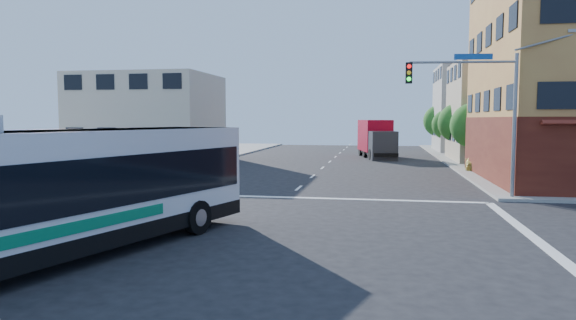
# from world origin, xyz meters

# --- Properties ---
(ground) EXTENTS (120.00, 120.00, 0.00)m
(ground) POSITION_xyz_m (0.00, 0.00, 0.00)
(ground) COLOR black
(ground) RESTS_ON ground
(sidewalk_nw) EXTENTS (50.00, 50.00, 0.15)m
(sidewalk_nw) POSITION_xyz_m (-35.00, 35.00, 0.07)
(sidewalk_nw) COLOR gray
(sidewalk_nw) RESTS_ON ground
(building_east_near) EXTENTS (12.06, 10.06, 9.00)m
(building_east_near) POSITION_xyz_m (16.98, 33.98, 4.51)
(building_east_near) COLOR tan
(building_east_near) RESTS_ON ground
(building_east_far) EXTENTS (12.06, 10.06, 10.00)m
(building_east_far) POSITION_xyz_m (16.98, 47.98, 5.01)
(building_east_far) COLOR #9B9B96
(building_east_far) RESTS_ON ground
(building_west) EXTENTS (12.06, 10.06, 8.00)m
(building_west) POSITION_xyz_m (-17.02, 29.98, 4.01)
(building_west) COLOR beige
(building_west) RESTS_ON ground
(signal_mast_ne) EXTENTS (7.91, 1.13, 8.07)m
(signal_mast_ne) POSITION_xyz_m (9.08, 10.62, 4.98)
(signal_mast_ne) COLOR gray
(signal_mast_ne) RESTS_ON ground
(street_tree_a) EXTENTS (3.60, 3.60, 5.53)m
(street_tree_a) POSITION_xyz_m (11.90, 27.92, 3.59)
(street_tree_a) COLOR #341F13
(street_tree_a) RESTS_ON ground
(street_tree_b) EXTENTS (3.80, 3.80, 5.79)m
(street_tree_b) POSITION_xyz_m (11.90, 35.92, 3.75)
(street_tree_b) COLOR #341F13
(street_tree_b) RESTS_ON ground
(street_tree_c) EXTENTS (3.40, 3.40, 5.29)m
(street_tree_c) POSITION_xyz_m (11.90, 43.92, 3.46)
(street_tree_c) COLOR #341F13
(street_tree_c) RESTS_ON ground
(street_tree_d) EXTENTS (4.00, 4.00, 6.03)m
(street_tree_d) POSITION_xyz_m (11.90, 51.92, 3.88)
(street_tree_d) COLOR #341F13
(street_tree_d) RESTS_ON ground
(transit_bus) EXTENTS (6.96, 13.68, 3.99)m
(transit_bus) POSITION_xyz_m (-4.19, -2.71, 1.95)
(transit_bus) COLOR black
(transit_bus) RESTS_ON ground
(box_truck) EXTENTS (4.09, 8.69, 3.77)m
(box_truck) POSITION_xyz_m (4.12, 36.67, 1.83)
(box_truck) COLOR #28292D
(box_truck) RESTS_ON ground
(parked_car) EXTENTS (2.19, 4.24, 1.38)m
(parked_car) POSITION_xyz_m (11.61, 24.83, 0.69)
(parked_car) COLOR #E3CC5B
(parked_car) RESTS_ON ground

